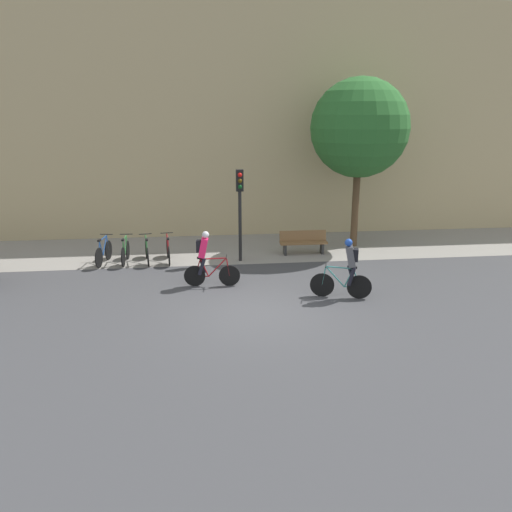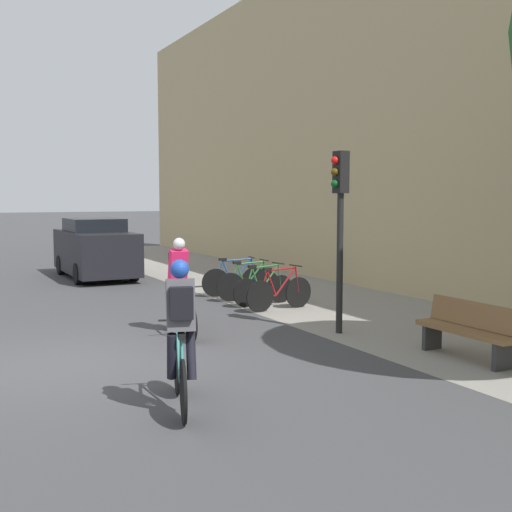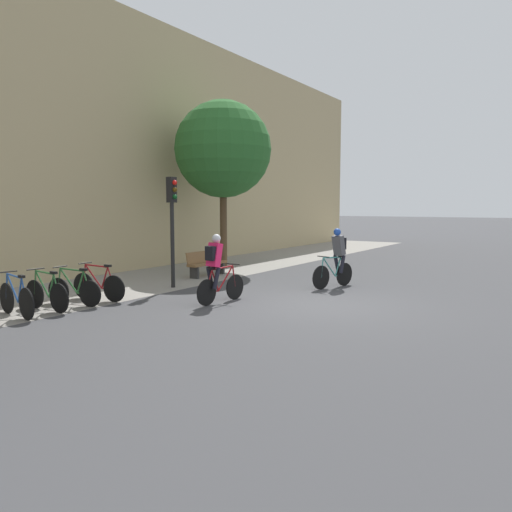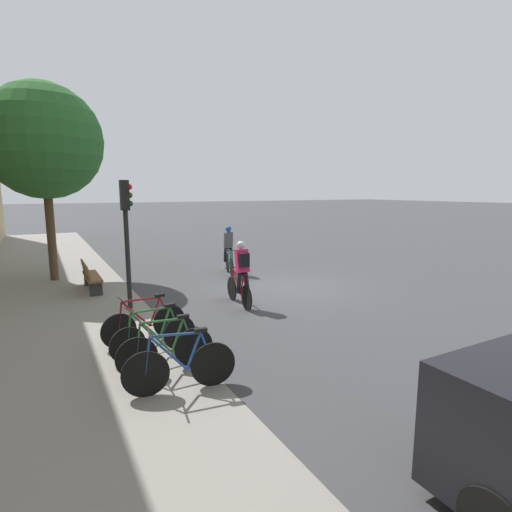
# 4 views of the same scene
# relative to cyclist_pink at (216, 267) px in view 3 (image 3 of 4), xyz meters

# --- Properties ---
(ground) EXTENTS (200.00, 200.00, 0.00)m
(ground) POSITION_rel_cyclist_pink_xyz_m (1.29, -2.32, -0.95)
(ground) COLOR #3D3D3F
(kerb_strip) EXTENTS (44.00, 4.50, 0.01)m
(kerb_strip) POSITION_rel_cyclist_pink_xyz_m (1.29, 4.43, -0.94)
(kerb_strip) COLOR gray
(kerb_strip) RESTS_ON ground
(building_facade) EXTENTS (44.00, 0.60, 9.78)m
(building_facade) POSITION_rel_cyclist_pink_xyz_m (1.29, 6.98, 3.94)
(building_facade) COLOR tan
(building_facade) RESTS_ON ground
(cyclist_pink) EXTENTS (1.76, 0.47, 1.77)m
(cyclist_pink) POSITION_rel_cyclist_pink_xyz_m (0.00, 0.00, 0.00)
(cyclist_pink) COLOR black
(cyclist_pink) RESTS_ON ground
(cyclist_grey) EXTENTS (1.74, 0.63, 1.80)m
(cyclist_grey) POSITION_rel_cyclist_pink_xyz_m (4.08, -1.51, -0.00)
(cyclist_grey) COLOR black
(cyclist_grey) RESTS_ON ground
(parked_bike_0) EXTENTS (0.46, 1.74, 0.99)m
(parked_bike_0) POSITION_rel_cyclist_pink_xyz_m (-3.63, 2.86, -0.53)
(parked_bike_0) COLOR black
(parked_bike_0) RESTS_ON ground
(parked_bike_1) EXTENTS (0.46, 1.68, 0.98)m
(parked_bike_1) POSITION_rel_cyclist_pink_xyz_m (-2.87, 2.86, -0.54)
(parked_bike_1) COLOR black
(parked_bike_1) RESTS_ON ground
(parked_bike_2) EXTENTS (0.46, 1.68, 0.97)m
(parked_bike_2) POSITION_rel_cyclist_pink_xyz_m (-2.10, 2.86, -0.55)
(parked_bike_2) COLOR black
(parked_bike_2) RESTS_ON ground
(parked_bike_3) EXTENTS (0.46, 1.75, 0.98)m
(parked_bike_3) POSITION_rel_cyclist_pink_xyz_m (-1.34, 2.86, -0.53)
(parked_bike_3) COLOR black
(parked_bike_3) RESTS_ON ground
(traffic_light_pole) EXTENTS (0.26, 0.30, 3.34)m
(traffic_light_pole) POSITION_rel_cyclist_pink_xyz_m (1.29, 2.63, 1.38)
(traffic_light_pole) COLOR black
(traffic_light_pole) RESTS_ON ground
(bench) EXTENTS (1.82, 0.44, 0.89)m
(bench) POSITION_rel_cyclist_pink_xyz_m (3.79, 3.33, -0.47)
(bench) COLOR brown
(bench) RESTS_ON ground
(street_tree_0) EXTENTS (3.81, 3.81, 6.60)m
(street_tree_0) POSITION_rel_cyclist_pink_xyz_m (6.08, 4.26, 3.74)
(street_tree_0) COLOR #4C3823
(street_tree_0) RESTS_ON ground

